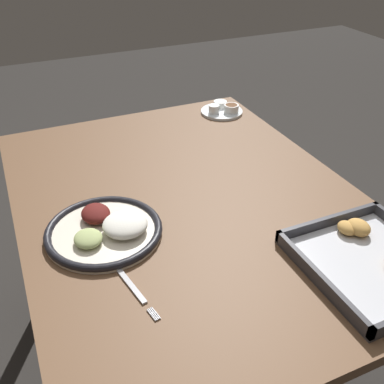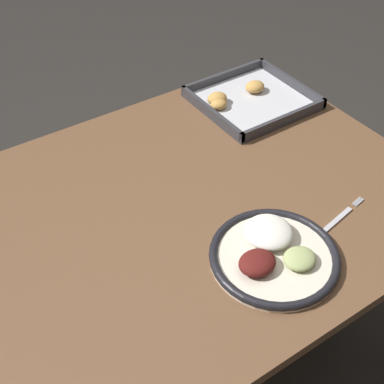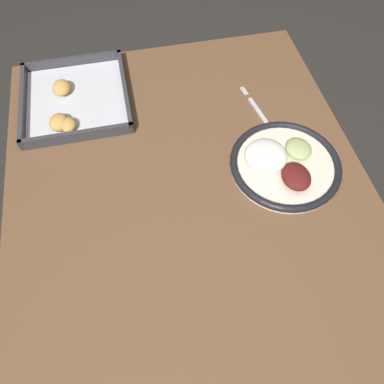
{
  "view_description": "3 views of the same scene",
  "coord_description": "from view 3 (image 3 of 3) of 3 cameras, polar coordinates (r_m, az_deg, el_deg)",
  "views": [
    {
      "loc": [
        0.96,
        -0.42,
        1.46
      ],
      "look_at": [
        0.02,
        0.0,
        0.78
      ],
      "focal_mm": 42.0,
      "sensor_mm": 36.0,
      "label": 1
    },
    {
      "loc": [
        -0.52,
        -0.81,
        1.66
      ],
      "look_at": [
        0.02,
        0.0,
        0.78
      ],
      "focal_mm": 50.0,
      "sensor_mm": 36.0,
      "label": 2
    },
    {
      "loc": [
        -0.46,
        0.1,
        1.55
      ],
      "look_at": [
        0.02,
        0.0,
        0.78
      ],
      "focal_mm": 35.0,
      "sensor_mm": 36.0,
      "label": 3
    }
  ],
  "objects": [
    {
      "name": "ground_plane",
      "position": [
        1.62,
        0.15,
        -15.41
      ],
      "size": [
        8.0,
        8.0,
        0.0
      ],
      "primitive_type": "plane",
      "color": "#282623"
    },
    {
      "name": "dining_table",
      "position": [
        1.02,
        0.23,
        -4.83
      ],
      "size": [
        1.25,
        0.93,
        0.75
      ],
      "color": "brown",
      "rests_on": "ground_plane"
    },
    {
      "name": "dinner_plate",
      "position": [
        1.01,
        13.81,
        4.26
      ],
      "size": [
        0.29,
        0.29,
        0.05
      ],
      "color": "beige",
      "rests_on": "dining_table"
    },
    {
      "name": "fork",
      "position": [
        1.13,
        10.26,
        11.77
      ],
      "size": [
        0.21,
        0.05,
        0.0
      ],
      "rotation": [
        0.0,
        0.0,
        0.18
      ],
      "color": "#B2B2B7",
      "rests_on": "dining_table"
    },
    {
      "name": "baking_tray",
      "position": [
        1.19,
        -17.69,
        13.17
      ],
      "size": [
        0.33,
        0.31,
        0.04
      ],
      "color": "#333338",
      "rests_on": "dining_table"
    }
  ]
}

